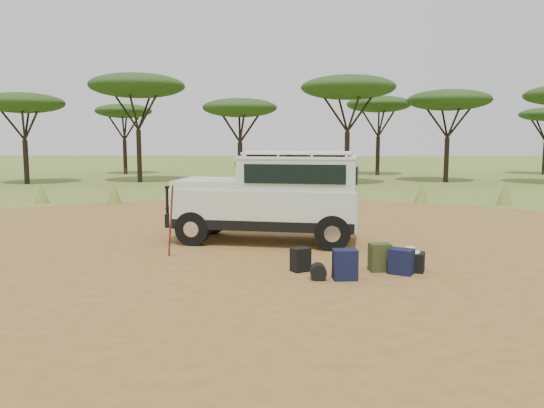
{
  "coord_description": "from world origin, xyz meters",
  "views": [
    {
      "loc": [
        0.71,
        -11.88,
        2.51
      ],
      "look_at": [
        0.34,
        0.44,
        1.0
      ],
      "focal_mm": 35.0,
      "sensor_mm": 36.0,
      "label": 1
    }
  ],
  "objects_px": {
    "safari_vehicle": "(273,199)",
    "backpack_navy": "(345,265)",
    "backpack_olive": "(380,258)",
    "hard_case": "(410,262)",
    "walking_staff": "(171,222)",
    "backpack_black": "(301,260)",
    "duffel_navy": "(401,262)"
  },
  "relations": [
    {
      "from": "hard_case",
      "to": "backpack_navy",
      "type": "bearing_deg",
      "value": -134.42
    },
    {
      "from": "walking_staff",
      "to": "backpack_navy",
      "type": "xyz_separation_m",
      "value": [
        3.48,
        -1.59,
        -0.51
      ]
    },
    {
      "from": "walking_staff",
      "to": "backpack_olive",
      "type": "bearing_deg",
      "value": -39.77
    },
    {
      "from": "backpack_black",
      "to": "hard_case",
      "type": "xyz_separation_m",
      "value": [
        2.1,
        0.09,
        -0.05
      ]
    },
    {
      "from": "backpack_navy",
      "to": "safari_vehicle",
      "type": "bearing_deg",
      "value": 105.42
    },
    {
      "from": "safari_vehicle",
      "to": "backpack_navy",
      "type": "xyz_separation_m",
      "value": [
        1.38,
        -3.52,
        -0.79
      ]
    },
    {
      "from": "walking_staff",
      "to": "backpack_olive",
      "type": "xyz_separation_m",
      "value": [
        4.21,
        -0.96,
        -0.52
      ]
    },
    {
      "from": "safari_vehicle",
      "to": "walking_staff",
      "type": "height_order",
      "value": "safari_vehicle"
    },
    {
      "from": "walking_staff",
      "to": "backpack_black",
      "type": "relative_size",
      "value": 3.54
    },
    {
      "from": "walking_staff",
      "to": "hard_case",
      "type": "bearing_deg",
      "value": -37.86
    },
    {
      "from": "walking_staff",
      "to": "backpack_navy",
      "type": "distance_m",
      "value": 3.86
    },
    {
      "from": "backpack_navy",
      "to": "hard_case",
      "type": "height_order",
      "value": "backpack_navy"
    },
    {
      "from": "backpack_black",
      "to": "safari_vehicle",
      "type": "bearing_deg",
      "value": 69.89
    },
    {
      "from": "walking_staff",
      "to": "duffel_navy",
      "type": "relative_size",
      "value": 3.42
    },
    {
      "from": "walking_staff",
      "to": "duffel_navy",
      "type": "xyz_separation_m",
      "value": [
        4.58,
        -1.15,
        -0.55
      ]
    },
    {
      "from": "backpack_black",
      "to": "walking_staff",
      "type": "bearing_deg",
      "value": 127.83
    },
    {
      "from": "backpack_black",
      "to": "hard_case",
      "type": "relative_size",
      "value": 0.89
    },
    {
      "from": "backpack_navy",
      "to": "backpack_olive",
      "type": "distance_m",
      "value": 0.97
    },
    {
      "from": "safari_vehicle",
      "to": "backpack_navy",
      "type": "height_order",
      "value": "safari_vehicle"
    },
    {
      "from": "safari_vehicle",
      "to": "backpack_navy",
      "type": "bearing_deg",
      "value": -59.85
    },
    {
      "from": "backpack_olive",
      "to": "hard_case",
      "type": "distance_m",
      "value": 0.59
    },
    {
      "from": "hard_case",
      "to": "walking_staff",
      "type": "bearing_deg",
      "value": -172.33
    },
    {
      "from": "backpack_black",
      "to": "hard_case",
      "type": "height_order",
      "value": "backpack_black"
    },
    {
      "from": "backpack_black",
      "to": "backpack_olive",
      "type": "bearing_deg",
      "value": -29.39
    },
    {
      "from": "safari_vehicle",
      "to": "backpack_black",
      "type": "xyz_separation_m",
      "value": [
        0.59,
        -2.94,
        -0.84
      ]
    },
    {
      "from": "backpack_black",
      "to": "backpack_olive",
      "type": "distance_m",
      "value": 1.51
    },
    {
      "from": "walking_staff",
      "to": "backpack_olive",
      "type": "height_order",
      "value": "walking_staff"
    },
    {
      "from": "walking_staff",
      "to": "hard_case",
      "type": "distance_m",
      "value": 4.92
    },
    {
      "from": "backpack_black",
      "to": "duffel_navy",
      "type": "xyz_separation_m",
      "value": [
        1.88,
        -0.14,
        0.01
      ]
    },
    {
      "from": "backpack_olive",
      "to": "hard_case",
      "type": "xyz_separation_m",
      "value": [
        0.59,
        0.03,
        -0.09
      ]
    },
    {
      "from": "walking_staff",
      "to": "backpack_black",
      "type": "height_order",
      "value": "walking_staff"
    },
    {
      "from": "backpack_black",
      "to": "hard_case",
      "type": "bearing_deg",
      "value": -29.09
    }
  ]
}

